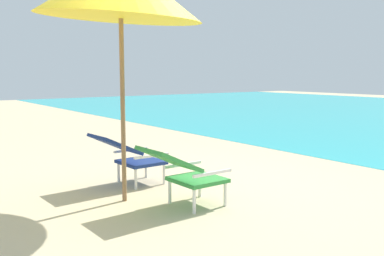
# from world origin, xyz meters

# --- Properties ---
(ground_plane) EXTENTS (40.00, 40.00, 0.00)m
(ground_plane) POSITION_xyz_m (0.00, 4.00, 0.00)
(ground_plane) COLOR #CCB78E
(lounge_chair_left) EXTENTS (0.57, 0.89, 0.68)m
(lounge_chair_left) POSITION_xyz_m (-0.55, -0.21, 0.40)
(lounge_chair_left) COLOR navy
(lounge_chair_left) RESTS_ON ground_plane
(lounge_chair_right) EXTENTS (0.56, 0.88, 0.68)m
(lounge_chair_right) POSITION_xyz_m (0.61, -0.18, 0.40)
(lounge_chair_right) COLOR #338E3D
(lounge_chair_right) RESTS_ON ground_plane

